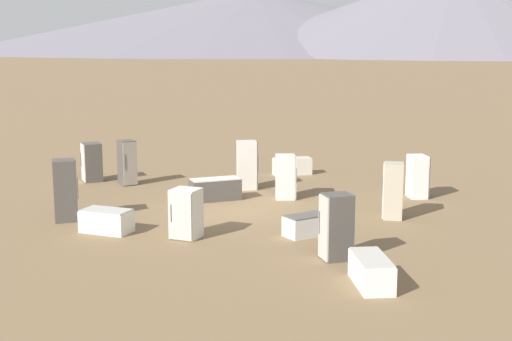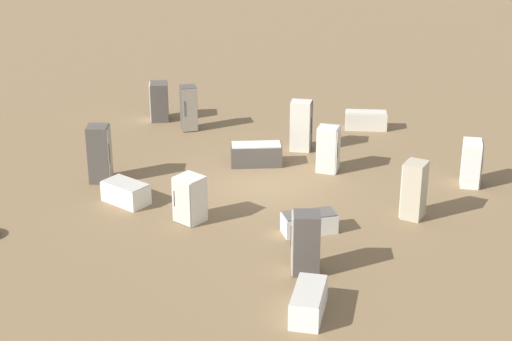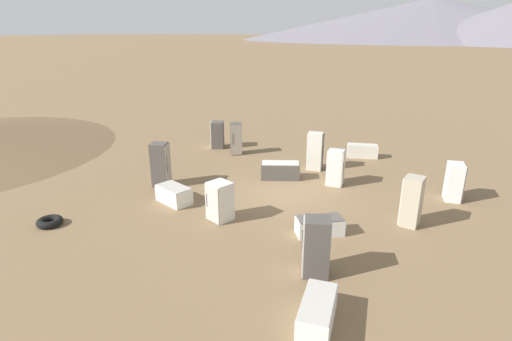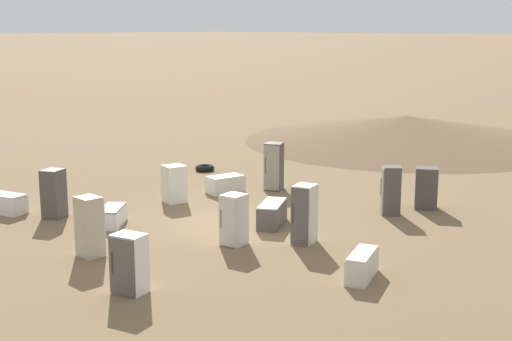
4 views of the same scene
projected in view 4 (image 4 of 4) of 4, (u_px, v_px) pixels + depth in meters
ground_plane at (221, 223)px, 24.19m from camera, size 1000.00×1000.00×0.00m
dirt_mound at (406, 128)px, 40.98m from camera, size 18.62×18.62×1.49m
discarded_fridge_0 at (234, 220)px, 21.63m from camera, size 0.80×0.73×1.57m
discarded_fridge_1 at (304, 214)px, 21.79m from camera, size 0.87×0.76×1.82m
discarded_fridge_2 at (391, 191)px, 25.09m from camera, size 0.85×0.86×1.73m
discarded_fridge_3 at (225, 184)px, 28.53m from camera, size 1.59×1.12×0.67m
discarded_fridge_4 at (112, 216)px, 23.90m from camera, size 1.64×1.51×0.60m
discarded_fridge_5 at (274, 166)px, 28.90m from camera, size 0.92×0.89×1.92m
discarded_fridge_6 at (426, 188)px, 25.96m from camera, size 1.01×1.03×1.52m
discarded_fridge_7 at (129, 264)px, 17.73m from camera, size 0.78×0.91×1.52m
discarded_fridge_8 at (5, 203)px, 25.43m from camera, size 1.05×1.75×0.69m
discarded_fridge_9 at (90, 227)px, 20.54m from camera, size 0.66×0.73×1.77m
discarded_fridge_10 at (362, 265)px, 18.82m from camera, size 1.68×1.05×0.71m
discarded_fridge_11 at (272, 214)px, 23.83m from camera, size 1.86×1.43×0.78m
discarded_fridge_12 at (174, 184)px, 26.88m from camera, size 0.91×0.91×1.42m
discarded_fridge_13 at (54, 193)px, 24.70m from camera, size 0.92×0.87×1.71m
scrap_tire at (205, 168)px, 32.77m from camera, size 0.88×0.88×0.26m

